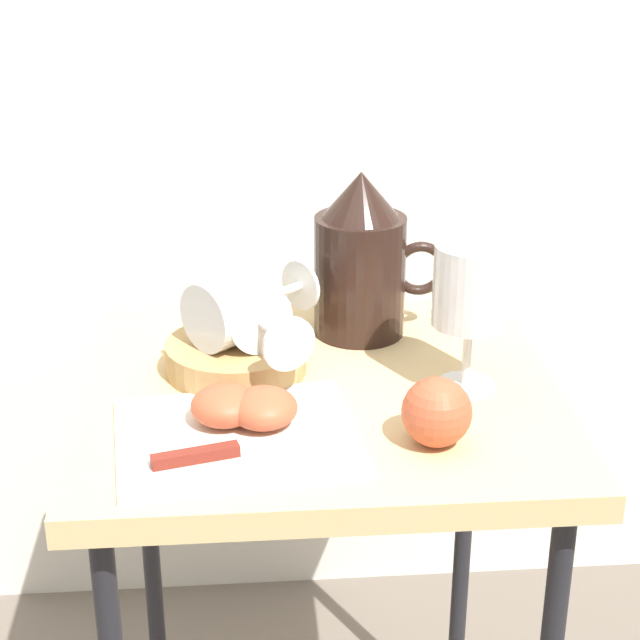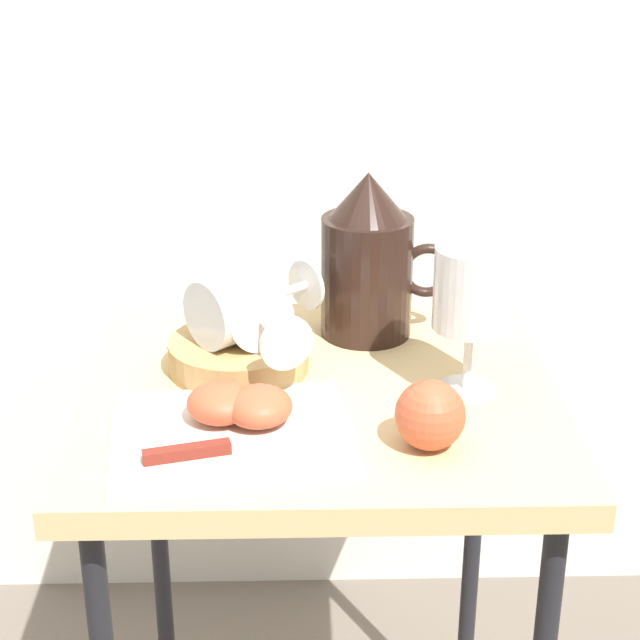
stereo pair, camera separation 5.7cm
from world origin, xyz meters
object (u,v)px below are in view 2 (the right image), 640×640
wine_glass_upright (472,296)px  apple_half_right (258,406)px  basket_tray (239,355)px  wine_glass_tipped_near (251,311)px  wine_glass_tipped_far (238,307)px  apple_whole (430,415)px  pitcher (368,271)px  table (320,444)px  knife (219,449)px  apple_half_left (221,403)px

wine_glass_upright → apple_half_right: (-0.22, -0.07, -0.09)m
basket_tray → wine_glass_tipped_near: bearing=-11.7°
wine_glass_tipped_near → wine_glass_tipped_far: wine_glass_tipped_far is taller
wine_glass_tipped_near → apple_whole: size_ratio=2.23×
apple_half_right → pitcher: bearing=61.8°
wine_glass_upright → apple_half_right: bearing=-161.7°
pitcher → wine_glass_tipped_far: (-0.15, -0.09, -0.01)m
pitcher → apple_half_right: bearing=-118.2°
wine_glass_tipped_near → apple_whole: wine_glass_tipped_near is taller
wine_glass_upright → pitcher: bearing=121.6°
basket_tray → table: bearing=-27.8°
pitcher → wine_glass_tipped_near: pitcher is taller
wine_glass_upright → wine_glass_tipped_near: size_ratio=1.06×
apple_half_right → apple_whole: bearing=-14.7°
table → wine_glass_upright: (0.16, -0.01, 0.18)m
knife → basket_tray: bearing=87.0°
basket_tray → pitcher: bearing=32.6°
basket_tray → wine_glass_tipped_near: (0.02, -0.00, 0.05)m
wine_glass_tipped_far → apple_half_left: bearing=-95.4°
apple_half_right → knife: apple_half_right is taller
table → pitcher: bearing=67.3°
wine_glass_upright → apple_half_left: wine_glass_upright is taller
basket_tray → knife: 0.19m
basket_tray → apple_half_right: apple_half_right is taller
wine_glass_tipped_far → wine_glass_tipped_near: bearing=-28.7°
table → basket_tray: size_ratio=4.32×
wine_glass_tipped_near → knife: 0.20m
apple_half_right → knife: size_ratio=0.34×
wine_glass_tipped_far → knife: bearing=-93.2°
knife → wine_glass_tipped_near: bearing=82.2°
pitcher → table: bearing=-112.7°
basket_tray → wine_glass_tipped_far: 0.06m
wine_glass_tipped_near → basket_tray: bearing=168.3°
wine_glass_upright → wine_glass_tipped_near: 0.24m
wine_glass_upright → apple_whole: (-0.05, -0.12, -0.08)m
apple_half_left → apple_whole: 0.21m
apple_half_right → apple_whole: 0.17m
pitcher → wine_glass_upright: bearing=-58.4°
basket_tray → wine_glass_tipped_near: 0.06m
pitcher → knife: bearing=-119.1°
apple_whole → wine_glass_tipped_far: bearing=136.4°
pitcher → apple_whole: bearing=-81.1°
apple_half_right → knife: 0.07m
wine_glass_tipped_far → apple_whole: size_ratio=2.28×
pitcher → knife: 0.34m
knife → wine_glass_upright: bearing=26.9°
table → apple_half_left: 0.16m
apple_half_right → apple_whole: apple_whole is taller
wine_glass_tipped_near → apple_half_right: (0.01, -0.13, -0.05)m
basket_tray → wine_glass_upright: 0.27m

